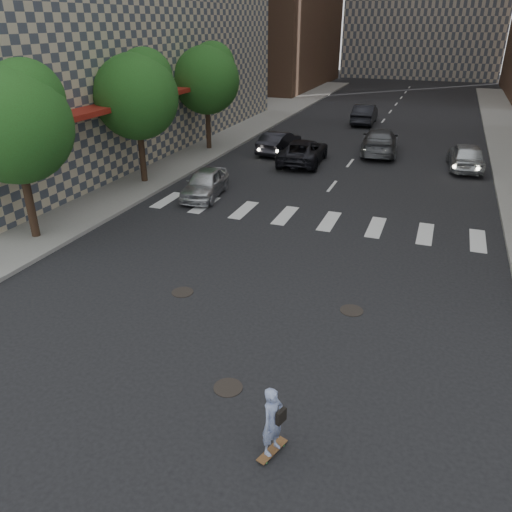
% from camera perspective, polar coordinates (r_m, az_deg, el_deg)
% --- Properties ---
extents(ground, '(160.00, 160.00, 0.00)m').
position_cam_1_polar(ground, '(14.52, -3.63, -7.74)').
color(ground, black).
rests_on(ground, ground).
extents(sidewalk_left, '(13.00, 80.00, 0.15)m').
position_cam_1_polar(sidewalk_left, '(37.55, -11.78, 12.83)').
color(sidewalk_left, gray).
rests_on(sidewalk_left, ground).
extents(tree_a, '(4.20, 4.20, 6.60)m').
position_cam_1_polar(tree_a, '(20.59, -25.69, 13.84)').
color(tree_a, '#382619').
rests_on(tree_a, sidewalk_left).
extents(tree_b, '(4.20, 4.20, 6.60)m').
position_cam_1_polar(tree_b, '(26.73, -13.30, 17.73)').
color(tree_b, '#382619').
rests_on(tree_b, sidewalk_left).
extents(tree_c, '(4.20, 4.20, 6.60)m').
position_cam_1_polar(tree_c, '(33.67, -5.52, 19.72)').
color(tree_c, '#382619').
rests_on(tree_c, sidewalk_left).
extents(manhole_a, '(0.70, 0.70, 0.02)m').
position_cam_1_polar(manhole_a, '(12.29, -3.21, -14.77)').
color(manhole_a, black).
rests_on(manhole_a, ground).
extents(manhole_b, '(0.70, 0.70, 0.02)m').
position_cam_1_polar(manhole_b, '(16.22, -8.40, -4.11)').
color(manhole_b, black).
rests_on(manhole_b, ground).
extents(manhole_c, '(0.70, 0.70, 0.02)m').
position_cam_1_polar(manhole_c, '(15.36, 10.87, -6.13)').
color(manhole_c, black).
rests_on(manhole_c, ground).
extents(skateboarder, '(0.52, 0.83, 1.61)m').
position_cam_1_polar(skateboarder, '(10.25, 1.95, -18.36)').
color(skateboarder, brown).
rests_on(skateboarder, ground).
extents(silver_sedan, '(2.14, 4.17, 1.36)m').
position_cam_1_polar(silver_sedan, '(24.80, -5.83, 8.29)').
color(silver_sedan, silver).
rests_on(silver_sedan, ground).
extents(traffic_car_a, '(1.89, 4.38, 1.40)m').
position_cam_1_polar(traffic_car_a, '(33.33, 2.65, 12.87)').
color(traffic_car_a, black).
rests_on(traffic_car_a, ground).
extents(traffic_car_b, '(2.76, 5.70, 1.60)m').
position_cam_1_polar(traffic_car_b, '(34.02, 13.96, 12.60)').
color(traffic_car_b, '#4E5055').
rests_on(traffic_car_b, ground).
extents(traffic_car_c, '(2.68, 5.28, 1.43)m').
position_cam_1_polar(traffic_car_c, '(30.93, 5.42, 11.82)').
color(traffic_car_c, black).
rests_on(traffic_car_c, ground).
extents(traffic_car_d, '(2.21, 4.70, 1.56)m').
position_cam_1_polar(traffic_car_d, '(31.88, 22.89, 10.50)').
color(traffic_car_d, '#BABEC2').
rests_on(traffic_car_d, ground).
extents(traffic_car_e, '(1.85, 4.91, 1.60)m').
position_cam_1_polar(traffic_car_e, '(44.10, 12.32, 15.57)').
color(traffic_car_e, black).
rests_on(traffic_car_e, ground).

